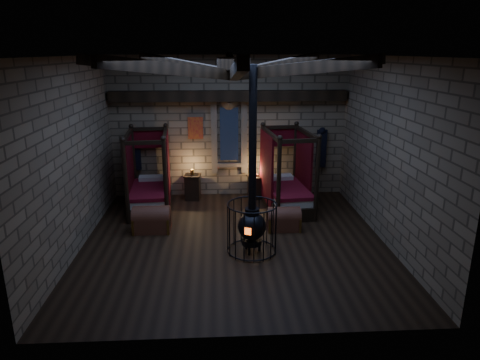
{
  "coord_description": "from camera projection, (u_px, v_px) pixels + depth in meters",
  "views": [
    {
      "loc": [
        -0.39,
        -9.21,
        4.31
      ],
      "look_at": [
        0.17,
        0.6,
        1.33
      ],
      "focal_mm": 32.0,
      "sensor_mm": 36.0,
      "label": 1
    }
  ],
  "objects": [
    {
      "name": "stove",
      "position": [
        252.0,
        224.0,
        9.37
      ],
      "size": [
        1.11,
        1.11,
        4.05
      ],
      "rotation": [
        0.0,
        0.0,
        -0.39
      ],
      "color": "black",
      "rests_on": "ground"
    },
    {
      "name": "trunk_left",
      "position": [
        152.0,
        220.0,
        10.56
      ],
      "size": [
        0.92,
        0.58,
        0.67
      ],
      "rotation": [
        0.0,
        0.0,
        -0.01
      ],
      "color": "brown",
      "rests_on": "ground"
    },
    {
      "name": "trunk_right",
      "position": [
        284.0,
        219.0,
        10.67
      ],
      "size": [
        0.82,
        0.52,
        0.6
      ],
      "rotation": [
        0.0,
        0.0,
        0.01
      ],
      "color": "brown",
      "rests_on": "ground"
    },
    {
      "name": "nightstand_left",
      "position": [
        193.0,
        187.0,
        12.82
      ],
      "size": [
        0.52,
        0.5,
        0.93
      ],
      "rotation": [
        0.0,
        0.0,
        -0.1
      ],
      "color": "black",
      "rests_on": "ground"
    },
    {
      "name": "nightstand_right",
      "position": [
        255.0,
        187.0,
        12.9
      ],
      "size": [
        0.49,
        0.48,
        0.76
      ],
      "rotation": [
        0.0,
        0.0,
        0.15
      ],
      "color": "black",
      "rests_on": "ground"
    },
    {
      "name": "room",
      "position": [
        233.0,
        78.0,
        9.07
      ],
      "size": [
        7.02,
        7.02,
        4.29
      ],
      "color": "black",
      "rests_on": "ground"
    },
    {
      "name": "bed_left",
      "position": [
        150.0,
        190.0,
        12.03
      ],
      "size": [
        1.26,
        2.16,
        2.17
      ],
      "rotation": [
        0.0,
        0.0,
        0.08
      ],
      "color": "black",
      "rests_on": "ground"
    },
    {
      "name": "bed_right",
      "position": [
        286.0,
        189.0,
        12.06
      ],
      "size": [
        1.32,
        2.22,
        2.21
      ],
      "rotation": [
        0.0,
        0.0,
        0.1
      ],
      "color": "black",
      "rests_on": "ground"
    }
  ]
}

